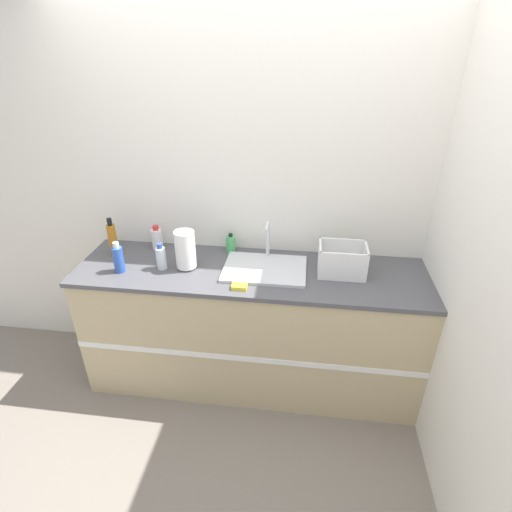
{
  "coord_description": "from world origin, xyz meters",
  "views": [
    {
      "loc": [
        0.32,
        -1.88,
        2.22
      ],
      "look_at": [
        0.03,
        0.27,
        1.04
      ],
      "focal_mm": 28.0,
      "sensor_mm": 36.0,
      "label": 1
    }
  ],
  "objects_px": {
    "sink": "(265,267)",
    "soap_dispenser": "(231,244)",
    "bottle_clear": "(161,258)",
    "bottle_white_spray": "(157,239)",
    "paper_towel_roll": "(185,250)",
    "bottle_amber": "(113,239)",
    "bottle_blue": "(118,259)",
    "dish_rack": "(342,262)"
  },
  "relations": [
    {
      "from": "sink",
      "to": "bottle_blue",
      "type": "relative_size",
      "value": 2.56
    },
    {
      "from": "bottle_blue",
      "to": "soap_dispenser",
      "type": "distance_m",
      "value": 0.74
    },
    {
      "from": "soap_dispenser",
      "to": "dish_rack",
      "type": "bearing_deg",
      "value": -14.95
    },
    {
      "from": "bottle_clear",
      "to": "bottle_amber",
      "type": "bearing_deg",
      "value": 159.64
    },
    {
      "from": "sink",
      "to": "dish_rack",
      "type": "bearing_deg",
      "value": 3.05
    },
    {
      "from": "dish_rack",
      "to": "bottle_clear",
      "type": "distance_m",
      "value": 1.14
    },
    {
      "from": "bottle_clear",
      "to": "bottle_amber",
      "type": "relative_size",
      "value": 0.67
    },
    {
      "from": "dish_rack",
      "to": "soap_dispenser",
      "type": "bearing_deg",
      "value": 165.05
    },
    {
      "from": "paper_towel_roll",
      "to": "soap_dispenser",
      "type": "relative_size",
      "value": 1.92
    },
    {
      "from": "dish_rack",
      "to": "bottle_clear",
      "type": "xyz_separation_m",
      "value": [
        -1.14,
        -0.09,
        0.0
      ]
    },
    {
      "from": "paper_towel_roll",
      "to": "dish_rack",
      "type": "distance_m",
      "value": 0.99
    },
    {
      "from": "paper_towel_roll",
      "to": "dish_rack",
      "type": "relative_size",
      "value": 0.88
    },
    {
      "from": "bottle_amber",
      "to": "paper_towel_roll",
      "type": "bearing_deg",
      "value": -11.75
    },
    {
      "from": "sink",
      "to": "bottle_clear",
      "type": "distance_m",
      "value": 0.66
    },
    {
      "from": "soap_dispenser",
      "to": "sink",
      "type": "bearing_deg",
      "value": -40.47
    },
    {
      "from": "bottle_white_spray",
      "to": "bottle_amber",
      "type": "distance_m",
      "value": 0.29
    },
    {
      "from": "soap_dispenser",
      "to": "bottle_clear",
      "type": "bearing_deg",
      "value": -143.5
    },
    {
      "from": "bottle_blue",
      "to": "bottle_amber",
      "type": "distance_m",
      "value": 0.25
    },
    {
      "from": "paper_towel_roll",
      "to": "bottle_clear",
      "type": "xyz_separation_m",
      "value": [
        -0.15,
        -0.03,
        -0.05
      ]
    },
    {
      "from": "sink",
      "to": "bottle_amber",
      "type": "bearing_deg",
      "value": 175.96
    },
    {
      "from": "sink",
      "to": "paper_towel_roll",
      "type": "bearing_deg",
      "value": -175.64
    },
    {
      "from": "bottle_clear",
      "to": "bottle_white_spray",
      "type": "relative_size",
      "value": 1.03
    },
    {
      "from": "bottle_blue",
      "to": "bottle_white_spray",
      "type": "distance_m",
      "value": 0.36
    },
    {
      "from": "paper_towel_roll",
      "to": "bottle_amber",
      "type": "distance_m",
      "value": 0.55
    },
    {
      "from": "paper_towel_roll",
      "to": "bottle_clear",
      "type": "relative_size",
      "value": 1.44
    },
    {
      "from": "dish_rack",
      "to": "bottle_amber",
      "type": "relative_size",
      "value": 1.09
    },
    {
      "from": "dish_rack",
      "to": "soap_dispenser",
      "type": "xyz_separation_m",
      "value": [
        -0.74,
        0.2,
        -0.02
      ]
    },
    {
      "from": "bottle_amber",
      "to": "dish_rack",
      "type": "bearing_deg",
      "value": -1.81
    },
    {
      "from": "bottle_amber",
      "to": "soap_dispenser",
      "type": "height_order",
      "value": "bottle_amber"
    },
    {
      "from": "bottle_white_spray",
      "to": "bottle_blue",
      "type": "bearing_deg",
      "value": -110.87
    },
    {
      "from": "bottle_blue",
      "to": "soap_dispenser",
      "type": "height_order",
      "value": "bottle_blue"
    },
    {
      "from": "bottle_clear",
      "to": "bottle_blue",
      "type": "distance_m",
      "value": 0.26
    },
    {
      "from": "paper_towel_roll",
      "to": "dish_rack",
      "type": "height_order",
      "value": "paper_towel_roll"
    },
    {
      "from": "sink",
      "to": "soap_dispenser",
      "type": "xyz_separation_m",
      "value": [
        -0.26,
        0.22,
        0.04
      ]
    },
    {
      "from": "bottle_clear",
      "to": "bottle_white_spray",
      "type": "distance_m",
      "value": 0.3
    },
    {
      "from": "sink",
      "to": "soap_dispenser",
      "type": "relative_size",
      "value": 3.93
    },
    {
      "from": "bottle_blue",
      "to": "bottle_white_spray",
      "type": "xyz_separation_m",
      "value": [
        0.13,
        0.34,
        -0.01
      ]
    },
    {
      "from": "dish_rack",
      "to": "bottle_clear",
      "type": "relative_size",
      "value": 1.64
    },
    {
      "from": "bottle_blue",
      "to": "bottle_amber",
      "type": "xyz_separation_m",
      "value": [
        -0.13,
        0.21,
        0.03
      ]
    },
    {
      "from": "dish_rack",
      "to": "soap_dispenser",
      "type": "relative_size",
      "value": 2.19
    },
    {
      "from": "bottle_blue",
      "to": "sink",
      "type": "bearing_deg",
      "value": 8.54
    },
    {
      "from": "paper_towel_roll",
      "to": "bottle_blue",
      "type": "distance_m",
      "value": 0.42
    }
  ]
}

